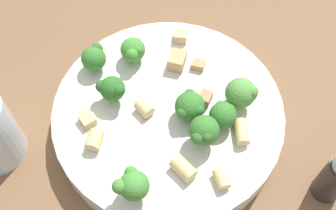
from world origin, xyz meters
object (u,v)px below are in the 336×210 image
object	(u,v)px
broccoli_floret_2	(204,131)
rigatoni_4	(242,132)
broccoli_floret_1	(133,50)
chicken_chunk_4	(198,65)
chicken_chunk_1	(205,98)
chicken_chunk_2	(181,36)
rigatoni_0	(183,168)
rigatoni_3	(94,140)
chicken_chunk_3	(87,119)
rigatoni_1	(222,179)
broccoli_floret_6	(112,89)
broccoli_floret_3	(242,93)
pasta_bowl	(168,116)
rigatoni_2	(144,108)
broccoli_floret_4	(94,57)
broccoli_floret_7	(223,115)
broccoli_floret_0	(189,108)
broccoli_floret_5	(129,184)
chicken_chunk_0	(177,60)

from	to	relation	value
broccoli_floret_2	rigatoni_4	bearing A→B (deg)	118.99
broccoli_floret_1	chicken_chunk_4	bearing A→B (deg)	99.66
chicken_chunk_1	chicken_chunk_2	xyz separation A→B (m)	(-0.08, -0.06, -0.00)
rigatoni_0	rigatoni_3	world-z (taller)	same
broccoli_floret_1	chicken_chunk_3	size ratio (longest dim) A/B	1.95
broccoli_floret_1	rigatoni_1	distance (m)	0.20
broccoli_floret_6	rigatoni_4	size ratio (longest dim) A/B	1.31
broccoli_floret_3	pasta_bowl	bearing A→B (deg)	-67.21
broccoli_floret_6	rigatoni_2	size ratio (longest dim) A/B	1.94
broccoli_floret_3	broccoli_floret_6	world-z (taller)	broccoli_floret_3
chicken_chunk_4	broccoli_floret_4	bearing A→B (deg)	-72.20
broccoli_floret_7	rigatoni_4	bearing A→B (deg)	72.19
rigatoni_4	chicken_chunk_2	world-z (taller)	rigatoni_4
broccoli_floret_1	chicken_chunk_1	xyz separation A→B (m)	(0.03, 0.10, -0.01)
broccoli_floret_3	chicken_chunk_3	bearing A→B (deg)	-64.33
pasta_bowl	broccoli_floret_7	bearing A→B (deg)	90.82
broccoli_floret_0	broccoli_floret_5	bearing A→B (deg)	-16.40
rigatoni_3	rigatoni_4	distance (m)	0.17
broccoli_floret_4	chicken_chunk_4	world-z (taller)	broccoli_floret_4
broccoli_floret_2	broccoli_floret_7	bearing A→B (deg)	154.11
rigatoni_0	chicken_chunk_4	size ratio (longest dim) A/B	1.74
broccoli_floret_2	broccoli_floret_5	world-z (taller)	broccoli_floret_2
broccoli_floret_4	broccoli_floret_6	distance (m)	0.06
pasta_bowl	chicken_chunk_1	bearing A→B (deg)	122.24
rigatoni_1	rigatoni_3	bearing A→B (deg)	-90.20
broccoli_floret_0	broccoli_floret_3	world-z (taller)	broccoli_floret_3
rigatoni_3	chicken_chunk_1	distance (m)	0.14
broccoli_floret_1	rigatoni_1	size ratio (longest dim) A/B	1.70
rigatoni_3	chicken_chunk_2	world-z (taller)	rigatoni_3
broccoli_floret_1	rigatoni_0	distance (m)	0.17
broccoli_floret_2	rigatoni_1	world-z (taller)	broccoli_floret_2
broccoli_floret_4	rigatoni_0	size ratio (longest dim) A/B	1.27
rigatoni_1	pasta_bowl	bearing A→B (deg)	-129.81
broccoli_floret_4	rigatoni_3	world-z (taller)	broccoli_floret_4
chicken_chunk_3	chicken_chunk_2	bearing A→B (deg)	156.59
broccoli_floret_0	broccoli_floret_5	world-z (taller)	broccoli_floret_5
broccoli_floret_6	chicken_chunk_4	size ratio (longest dim) A/B	2.40
chicken_chunk_2	chicken_chunk_4	distance (m)	0.05
broccoli_floret_7	chicken_chunk_1	bearing A→B (deg)	-131.42
broccoli_floret_6	rigatoni_1	size ratio (longest dim) A/B	1.82
broccoli_floret_3	rigatoni_4	world-z (taller)	broccoli_floret_3
broccoli_floret_7	broccoli_floret_2	bearing A→B (deg)	-25.89
rigatoni_3	rigatoni_4	xyz separation A→B (m)	(-0.06, 0.16, -0.00)
broccoli_floret_4	broccoli_floret_5	world-z (taller)	broccoli_floret_5
broccoli_floret_6	chicken_chunk_4	xyz separation A→B (m)	(-0.08, 0.08, -0.02)
broccoli_floret_4	chicken_chunk_1	distance (m)	0.15
rigatoni_2	rigatoni_1	bearing A→B (deg)	62.16
rigatoni_0	rigatoni_2	world-z (taller)	rigatoni_0
chicken_chunk_2	pasta_bowl	bearing A→B (deg)	9.26
rigatoni_1	chicken_chunk_0	bearing A→B (deg)	-145.72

